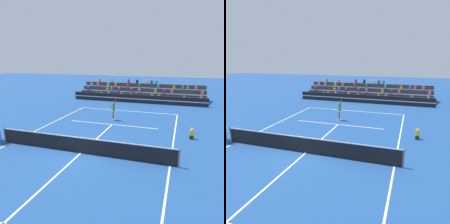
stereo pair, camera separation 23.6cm
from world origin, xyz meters
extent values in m
plane|color=navy|center=(0.00, 0.00, 0.00)|extent=(120.00, 120.00, 0.00)
cube|color=white|center=(0.00, 11.90, 0.00)|extent=(11.00, 0.10, 0.01)
cube|color=white|center=(-5.50, 0.00, 0.00)|extent=(0.10, 23.80, 0.01)
cube|color=white|center=(5.50, 0.00, 0.00)|extent=(0.10, 23.80, 0.01)
cube|color=white|center=(0.00, -6.43, 0.00)|extent=(8.25, 0.10, 0.01)
cube|color=white|center=(0.00, 6.43, 0.00)|extent=(8.25, 0.10, 0.01)
cube|color=white|center=(0.00, 0.00, 0.00)|extent=(0.10, 12.85, 0.01)
cylinder|color=slate|center=(-5.95, 0.00, 0.55)|extent=(0.10, 0.10, 1.10)
cylinder|color=slate|center=(5.95, 0.00, 0.55)|extent=(0.10, 0.10, 1.10)
cube|color=black|center=(0.00, 0.00, 0.50)|extent=(11.90, 0.02, 1.00)
cube|color=white|center=(0.00, 0.00, 1.03)|extent=(11.90, 0.04, 0.06)
cube|color=black|center=(0.00, 16.81, 0.55)|extent=(18.00, 0.24, 1.10)
cube|color=white|center=(0.00, 16.68, 0.55)|extent=(18.00, 0.02, 0.10)
cube|color=#383D4C|center=(0.00, 18.08, 0.28)|extent=(17.83, 0.95, 0.55)
cube|color=yellow|center=(6.15, 17.91, 0.77)|extent=(0.32, 0.22, 0.44)
sphere|color=brown|center=(6.15, 17.91, 1.09)|extent=(0.18, 0.18, 0.18)
cube|color=yellow|center=(-5.45, 17.91, 0.77)|extent=(0.32, 0.22, 0.44)
sphere|color=brown|center=(-5.45, 17.91, 1.09)|extent=(0.18, 0.18, 0.18)
cube|color=#338C4C|center=(-0.97, 17.91, 0.77)|extent=(0.32, 0.22, 0.44)
sphere|color=tan|center=(-0.97, 17.91, 1.09)|extent=(0.18, 0.18, 0.18)
cube|color=#B2B2B7|center=(2.86, 17.91, 0.77)|extent=(0.32, 0.22, 0.44)
sphere|color=brown|center=(2.86, 17.91, 1.09)|extent=(0.18, 0.18, 0.18)
cube|color=yellow|center=(-2.35, 17.91, 0.77)|extent=(0.32, 0.22, 0.44)
sphere|color=tan|center=(-2.35, 17.91, 1.09)|extent=(0.18, 0.18, 0.18)
cube|color=orange|center=(8.15, 17.91, 0.77)|extent=(0.32, 0.22, 0.44)
sphere|color=tan|center=(8.15, 17.91, 1.09)|extent=(0.18, 0.18, 0.18)
cube|color=pink|center=(-4.30, 17.91, 0.77)|extent=(0.32, 0.22, 0.44)
sphere|color=beige|center=(-4.30, 17.91, 1.09)|extent=(0.18, 0.18, 0.18)
cube|color=black|center=(-0.17, 17.91, 0.77)|extent=(0.32, 0.22, 0.44)
sphere|color=brown|center=(-0.17, 17.91, 1.09)|extent=(0.18, 0.18, 0.18)
cube|color=yellow|center=(1.92, 17.91, 0.77)|extent=(0.32, 0.22, 0.44)
sphere|color=#9E7051|center=(1.92, 17.91, 1.09)|extent=(0.18, 0.18, 0.18)
cube|color=black|center=(-8.36, 17.91, 0.77)|extent=(0.32, 0.22, 0.44)
sphere|color=brown|center=(-8.36, 17.91, 1.09)|extent=(0.18, 0.18, 0.18)
cube|color=#338C4C|center=(-6.08, 17.91, 0.77)|extent=(0.32, 0.22, 0.44)
sphere|color=brown|center=(-6.08, 17.91, 1.09)|extent=(0.18, 0.18, 0.18)
cube|color=#383D4C|center=(0.00, 19.03, 0.55)|extent=(17.83, 0.95, 1.10)
cube|color=teal|center=(-4.14, 18.86, 1.32)|extent=(0.32, 0.22, 0.44)
sphere|color=tan|center=(-4.14, 18.86, 1.64)|extent=(0.18, 0.18, 0.18)
cube|color=purple|center=(3.44, 18.86, 1.32)|extent=(0.32, 0.22, 0.44)
sphere|color=brown|center=(3.44, 18.86, 1.64)|extent=(0.18, 0.18, 0.18)
cube|color=pink|center=(8.31, 18.86, 1.32)|extent=(0.32, 0.22, 0.44)
sphere|color=#9E7051|center=(8.31, 18.86, 1.64)|extent=(0.18, 0.18, 0.18)
cube|color=purple|center=(-1.15, 18.86, 1.32)|extent=(0.32, 0.22, 0.44)
sphere|color=tan|center=(-1.15, 18.86, 1.64)|extent=(0.18, 0.18, 0.18)
cube|color=#2D4CA5|center=(-7.89, 18.86, 1.32)|extent=(0.32, 0.22, 0.44)
sphere|color=tan|center=(-7.89, 18.86, 1.64)|extent=(0.18, 0.18, 0.18)
cube|color=purple|center=(-3.03, 18.86, 1.32)|extent=(0.32, 0.22, 0.44)
sphere|color=tan|center=(-3.03, 18.86, 1.64)|extent=(0.18, 0.18, 0.18)
cube|color=pink|center=(4.47, 18.86, 1.32)|extent=(0.32, 0.22, 0.44)
sphere|color=tan|center=(4.47, 18.86, 1.64)|extent=(0.18, 0.18, 0.18)
cube|color=pink|center=(0.00, 18.86, 1.32)|extent=(0.32, 0.22, 0.44)
sphere|color=tan|center=(0.00, 18.86, 1.64)|extent=(0.18, 0.18, 0.18)
cube|color=yellow|center=(-4.80, 18.86, 1.32)|extent=(0.32, 0.22, 0.44)
sphere|color=#9E7051|center=(-4.80, 18.86, 1.64)|extent=(0.18, 0.18, 0.18)
cube|color=yellow|center=(2.26, 18.86, 1.32)|extent=(0.32, 0.22, 0.44)
sphere|color=tan|center=(2.26, 18.86, 1.64)|extent=(0.18, 0.18, 0.18)
cube|color=#383D4C|center=(0.00, 19.98, 0.83)|extent=(17.83, 0.95, 1.65)
cube|color=pink|center=(6.49, 19.81, 1.87)|extent=(0.32, 0.22, 0.44)
sphere|color=brown|center=(6.49, 19.81, 2.19)|extent=(0.18, 0.18, 0.18)
cube|color=teal|center=(2.51, 19.81, 1.87)|extent=(0.32, 0.22, 0.44)
sphere|color=tan|center=(2.51, 19.81, 2.19)|extent=(0.18, 0.18, 0.18)
cube|color=yellow|center=(4.68, 19.81, 1.87)|extent=(0.32, 0.22, 0.44)
sphere|color=brown|center=(4.68, 19.81, 2.19)|extent=(0.18, 0.18, 0.18)
cube|color=pink|center=(7.53, 19.81, 1.87)|extent=(0.32, 0.22, 0.44)
sphere|color=#9E7051|center=(7.53, 19.81, 2.19)|extent=(0.18, 0.18, 0.18)
cube|color=#338C4C|center=(-0.22, 19.81, 1.87)|extent=(0.32, 0.22, 0.44)
sphere|color=#9E7051|center=(-0.22, 19.81, 2.19)|extent=(0.18, 0.18, 0.18)
cube|color=pink|center=(-6.67, 19.81, 1.87)|extent=(0.32, 0.22, 0.44)
sphere|color=tan|center=(-6.67, 19.81, 2.19)|extent=(0.18, 0.18, 0.18)
cube|color=teal|center=(5.83, 19.81, 1.87)|extent=(0.32, 0.22, 0.44)
sphere|color=brown|center=(5.83, 19.81, 2.19)|extent=(0.18, 0.18, 0.18)
cube|color=red|center=(-1.98, 19.81, 1.87)|extent=(0.32, 0.22, 0.44)
sphere|color=brown|center=(-1.98, 19.81, 2.19)|extent=(0.18, 0.18, 0.18)
cube|color=#B2B2B7|center=(-7.75, 19.81, 1.87)|extent=(0.32, 0.22, 0.44)
sphere|color=#9E7051|center=(-7.75, 19.81, 2.19)|extent=(0.18, 0.18, 0.18)
cube|color=orange|center=(-3.81, 19.81, 1.87)|extent=(0.32, 0.22, 0.44)
sphere|color=beige|center=(-3.81, 19.81, 2.19)|extent=(0.18, 0.18, 0.18)
cube|color=#B2B2B7|center=(-5.00, 19.81, 1.87)|extent=(0.32, 0.22, 0.44)
sphere|color=beige|center=(-5.00, 19.81, 2.19)|extent=(0.18, 0.18, 0.18)
cube|color=#383D4C|center=(0.00, 20.93, 1.10)|extent=(17.83, 0.95, 2.20)
cube|color=#B2B2B7|center=(-4.69, 20.76, 2.42)|extent=(0.32, 0.22, 0.44)
sphere|color=#9E7051|center=(-4.69, 20.76, 2.74)|extent=(0.18, 0.18, 0.18)
cube|color=black|center=(-0.73, 20.76, 2.42)|extent=(0.32, 0.22, 0.44)
sphere|color=brown|center=(-0.73, 20.76, 2.74)|extent=(0.18, 0.18, 0.18)
cube|color=purple|center=(-2.04, 20.76, 2.42)|extent=(0.32, 0.22, 0.44)
sphere|color=brown|center=(-2.04, 20.76, 2.74)|extent=(0.18, 0.18, 0.18)
cube|color=silver|center=(0.73, 20.76, 2.42)|extent=(0.32, 0.22, 0.44)
sphere|color=beige|center=(0.73, 20.76, 2.74)|extent=(0.18, 0.18, 0.18)
cube|color=teal|center=(2.13, 20.76, 2.42)|extent=(0.32, 0.22, 0.44)
sphere|color=beige|center=(2.13, 20.76, 2.74)|extent=(0.18, 0.18, 0.18)
cube|color=#2D4CA5|center=(1.42, 20.76, 2.42)|extent=(0.32, 0.22, 0.44)
sphere|color=tan|center=(1.42, 20.76, 2.74)|extent=(0.18, 0.18, 0.18)
cube|color=orange|center=(-6.72, 20.76, 2.42)|extent=(0.32, 0.22, 0.44)
sphere|color=tan|center=(-6.72, 20.76, 2.74)|extent=(0.18, 0.18, 0.18)
cube|color=black|center=(6.75, 4.85, 0.06)|extent=(0.28, 0.36, 0.12)
cube|color=black|center=(6.75, 4.85, 0.18)|extent=(0.28, 0.24, 0.18)
cube|color=yellow|center=(6.75, 4.85, 0.47)|extent=(0.30, 0.18, 0.40)
sphere|color=beige|center=(6.75, 4.85, 0.76)|extent=(0.17, 0.17, 0.17)
cylinder|color=brown|center=(-0.40, 7.91, 0.45)|extent=(0.14, 0.14, 0.90)
cylinder|color=brown|center=(-0.32, 7.69, 0.45)|extent=(0.14, 0.14, 0.90)
cube|color=white|center=(-0.35, 7.82, 0.94)|extent=(0.36, 0.37, 0.20)
cube|color=#338C4C|center=(-0.35, 7.82, 1.24)|extent=(0.39, 0.40, 0.56)
sphere|color=brown|center=(-0.35, 7.82, 1.60)|extent=(0.22, 0.22, 0.22)
cube|color=white|center=(-0.37, 7.93, 0.04)|extent=(0.27, 0.26, 0.09)
cube|color=white|center=(-0.29, 7.72, 0.04)|extent=(0.27, 0.26, 0.09)
cylinder|color=brown|center=(-0.51, 8.00, 1.18)|extent=(0.09, 0.09, 0.56)
cylinder|color=brown|center=(-0.14, 7.58, 1.74)|extent=(0.26, 0.27, 0.60)
cylinder|color=black|center=(-0.05, 7.48, 2.12)|extent=(0.09, 0.10, 0.22)
torus|color=#B21E1E|center=(-0.01, 7.44, 2.29)|extent=(0.28, 0.31, 0.39)
sphere|color=#C6DB33|center=(-0.95, 5.65, 0.03)|extent=(0.07, 0.07, 0.07)
camera|label=1|loc=(5.87, -11.57, 5.88)|focal=35.00mm
camera|label=2|loc=(6.09, -11.50, 5.88)|focal=35.00mm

